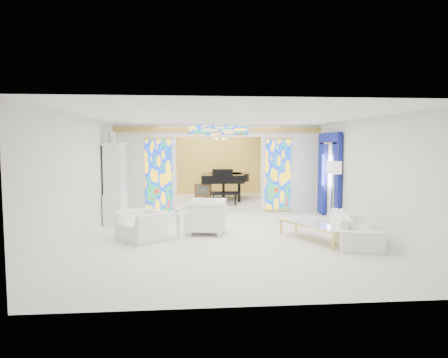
{
  "coord_description": "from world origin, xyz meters",
  "views": [
    {
      "loc": [
        -1.0,
        -11.53,
        2.34
      ],
      "look_at": [
        0.02,
        0.2,
        1.31
      ],
      "focal_mm": 32.0,
      "sensor_mm": 36.0,
      "label": 1
    }
  ],
  "objects": [
    {
      "name": "ceiling",
      "position": [
        0.0,
        0.0,
        3.0
      ],
      "size": [
        7.0,
        12.0,
        0.02
      ],
      "primitive_type": "cube",
      "color": "white",
      "rests_on": "wall_back"
    },
    {
      "name": "chandelier",
      "position": [
        0.2,
        4.0,
        2.55
      ],
      "size": [
        0.48,
        0.48,
        0.3
      ],
      "primitive_type": "cylinder",
      "color": "gold",
      "rests_on": "ceiling"
    },
    {
      "name": "wall_right",
      "position": [
        3.5,
        0.0,
        1.5
      ],
      "size": [
        0.02,
        12.0,
        3.0
      ],
      "primitive_type": "cube",
      "color": "silver",
      "rests_on": "floor"
    },
    {
      "name": "wall_left",
      "position": [
        -3.5,
        0.0,
        1.5
      ],
      "size": [
        0.02,
        12.0,
        3.0
      ],
      "primitive_type": "cube",
      "color": "silver",
      "rests_on": "floor"
    },
    {
      "name": "partition_wall",
      "position": [
        0.0,
        2.0,
        1.65
      ],
      "size": [
        7.0,
        0.22,
        3.0
      ],
      "color": "silver",
      "rests_on": "floor"
    },
    {
      "name": "floor",
      "position": [
        0.0,
        0.0,
        0.0
      ],
      "size": [
        12.0,
        12.0,
        0.0
      ],
      "primitive_type": "plane",
      "color": "silver",
      "rests_on": "ground"
    },
    {
      "name": "wall_back",
      "position": [
        0.0,
        6.0,
        1.5
      ],
      "size": [
        7.0,
        0.02,
        3.0
      ],
      "primitive_type": "cube",
      "color": "silver",
      "rests_on": "floor"
    },
    {
      "name": "sofa",
      "position": [
        2.95,
        -2.38,
        0.34
      ],
      "size": [
        1.44,
        2.48,
        0.68
      ],
      "primitive_type": "imported",
      "rotation": [
        0.0,
        0.0,
        1.33
      ],
      "color": "white",
      "rests_on": "floor"
    },
    {
      "name": "side_table",
      "position": [
        -1.29,
        -1.63,
        0.43
      ],
      "size": [
        0.66,
        0.66,
        0.65
      ],
      "rotation": [
        0.0,
        0.0,
        -0.31
      ],
      "color": "silver",
      "rests_on": "floor"
    },
    {
      "name": "vase",
      "position": [
        -1.29,
        -1.63,
        0.74
      ],
      "size": [
        0.18,
        0.18,
        0.17
      ],
      "primitive_type": "imported",
      "rotation": [
        0.0,
        0.0,
        0.08
      ],
      "color": "white",
      "rests_on": "side_table"
    },
    {
      "name": "blue_drapes",
      "position": [
        3.4,
        0.7,
        1.58
      ],
      "size": [
        0.14,
        1.85,
        2.65
      ],
      "color": "navy",
      "rests_on": "wall_right"
    },
    {
      "name": "armchair_right",
      "position": [
        -0.58,
        -1.16,
        0.45
      ],
      "size": [
        1.16,
        1.14,
        0.91
      ],
      "primitive_type": "imported",
      "rotation": [
        0.0,
        0.0,
        -1.76
      ],
      "color": "silver",
      "rests_on": "floor"
    },
    {
      "name": "stained_glass_transom",
      "position": [
        0.0,
        1.89,
        2.82
      ],
      "size": [
        2.0,
        0.04,
        0.34
      ],
      "primitive_type": "cube",
      "color": "gold",
      "rests_on": "partition_wall"
    },
    {
      "name": "wall_front",
      "position": [
        0.0,
        -6.0,
        1.5
      ],
      "size": [
        7.0,
        0.02,
        3.0
      ],
      "primitive_type": "cube",
      "color": "silver",
      "rests_on": "floor"
    },
    {
      "name": "alcove_platform",
      "position": [
        0.0,
        4.1,
        0.09
      ],
      "size": [
        6.8,
        3.8,
        0.18
      ],
      "primitive_type": "cube",
      "color": "silver",
      "rests_on": "floor"
    },
    {
      "name": "floor_lamp",
      "position": [
        3.2,
        -0.24,
        1.57
      ],
      "size": [
        0.52,
        0.52,
        1.84
      ],
      "rotation": [
        0.0,
        0.0,
        0.17
      ],
      "color": "gold",
      "rests_on": "floor"
    },
    {
      "name": "armchair_left",
      "position": [
        -2.15,
        -1.75,
        0.35
      ],
      "size": [
        1.43,
        1.44,
        0.71
      ],
      "primitive_type": "imported",
      "rotation": [
        0.0,
        0.0,
        -0.85
      ],
      "color": "white",
      "rests_on": "floor"
    },
    {
      "name": "grand_piano",
      "position": [
        0.41,
        4.1,
        1.01
      ],
      "size": [
        1.99,
        3.08,
        1.23
      ],
      "rotation": [
        0.0,
        0.0,
        -0.02
      ],
      "color": "black",
      "rests_on": "alcove_platform"
    },
    {
      "name": "stained_glass_left",
      "position": [
        -2.03,
        1.89,
        1.3
      ],
      "size": [
        0.9,
        0.04,
        2.4
      ],
      "primitive_type": "cube",
      "color": "gold",
      "rests_on": "partition_wall"
    },
    {
      "name": "stained_glass_right",
      "position": [
        2.03,
        1.89,
        1.3
      ],
      "size": [
        0.9,
        0.04,
        2.4
      ],
      "primitive_type": "cube",
      "color": "gold",
      "rests_on": "partition_wall"
    },
    {
      "name": "china_cabinet",
      "position": [
        -3.22,
        0.6,
        1.17
      ],
      "size": [
        0.56,
        1.46,
        2.72
      ],
      "color": "silver",
      "rests_on": "floor"
    },
    {
      "name": "coffee_table",
      "position": [
        1.97,
        -2.24,
        0.4
      ],
      "size": [
        1.38,
        2.05,
        0.44
      ],
      "rotation": [
        0.0,
        0.0,
        0.43
      ],
      "color": "white",
      "rests_on": "floor"
    },
    {
      "name": "tv_console",
      "position": [
        -0.5,
        3.28,
        0.63
      ],
      "size": [
        0.65,
        0.5,
        0.69
      ],
      "rotation": [
        0.0,
        0.0,
        -0.18
      ],
      "color": "#54381E",
      "rests_on": "alcove_platform"
    },
    {
      "name": "gold_curtain_back",
      "position": [
        0.0,
        5.88,
        1.5
      ],
      "size": [
        6.7,
        0.1,
        2.9
      ],
      "primitive_type": "cube",
      "color": "gold",
      "rests_on": "wall_back"
    }
  ]
}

